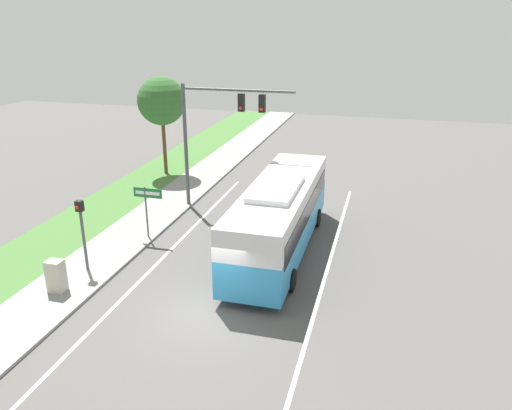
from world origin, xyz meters
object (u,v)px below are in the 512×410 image
(street_sign, at_px, (147,202))
(utility_cabinet, at_px, (56,276))
(pedestrian_signal, at_px, (82,224))
(signal_gantry, at_px, (216,122))
(bus, at_px, (280,213))

(street_sign, relative_size, utility_cabinet, 2.05)
(pedestrian_signal, xyz_separation_m, utility_cabinet, (-0.07, -1.89, -1.38))
(signal_gantry, bearing_deg, utility_cabinet, -105.53)
(street_sign, height_order, utility_cabinet, street_sign)
(pedestrian_signal, distance_m, street_sign, 3.81)
(street_sign, bearing_deg, signal_gantry, 69.88)
(bus, xyz_separation_m, pedestrian_signal, (-7.32, -4.04, 0.28))
(bus, xyz_separation_m, utility_cabinet, (-7.39, -5.92, -1.10))
(bus, bearing_deg, utility_cabinet, -141.29)
(signal_gantry, distance_m, utility_cabinet, 11.51)
(street_sign, bearing_deg, bus, 3.48)
(bus, distance_m, signal_gantry, 6.99)
(bus, xyz_separation_m, street_sign, (-6.28, -0.38, 0.04))
(pedestrian_signal, relative_size, street_sign, 1.19)
(street_sign, distance_m, utility_cabinet, 5.76)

